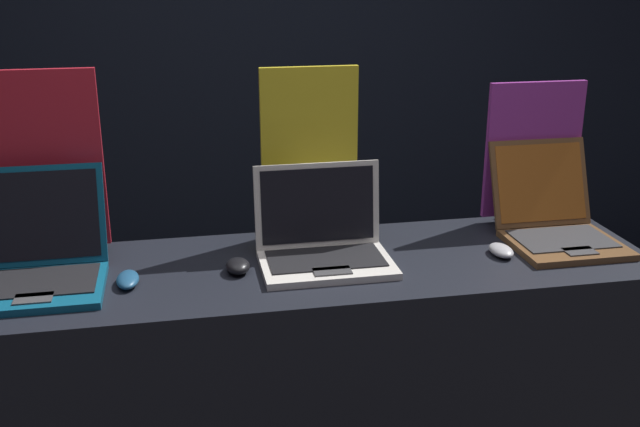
{
  "coord_description": "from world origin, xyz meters",
  "views": [
    {
      "loc": [
        -0.38,
        -1.67,
        1.72
      ],
      "look_at": [
        -0.0,
        0.29,
        1.03
      ],
      "focal_mm": 42.0,
      "sensor_mm": 36.0,
      "label": 1
    }
  ],
  "objects": [
    {
      "name": "mouse_front",
      "position": [
        -0.54,
        0.24,
        0.9
      ],
      "size": [
        0.06,
        0.12,
        0.03
      ],
      "color": "navy",
      "rests_on": "display_counter"
    },
    {
      "name": "wall_back",
      "position": [
        0.0,
        2.08,
        1.4
      ],
      "size": [
        8.0,
        0.05,
        2.8
      ],
      "color": "black",
      "rests_on": "ground_plane"
    },
    {
      "name": "laptop_middle",
      "position": [
        0.01,
        0.3,
        0.95
      ],
      "size": [
        0.37,
        0.28,
        0.27
      ],
      "color": "silver",
      "rests_on": "display_counter"
    },
    {
      "name": "laptop_front",
      "position": [
        -0.76,
        0.3,
        0.95
      ],
      "size": [
        0.33,
        0.36,
        0.29
      ],
      "color": "#0F5170",
      "rests_on": "display_counter"
    },
    {
      "name": "display_counter",
      "position": [
        0.0,
        0.29,
        0.44
      ],
      "size": [
        1.94,
        0.57,
        0.88
      ],
      "color": "black",
      "rests_on": "ground_plane"
    },
    {
      "name": "promo_stand_front",
      "position": [
        -0.76,
        0.51,
        1.15
      ],
      "size": [
        0.33,
        0.07,
        0.54
      ],
      "color": "black",
      "rests_on": "display_counter"
    },
    {
      "name": "promo_stand_back",
      "position": [
        0.75,
        0.52,
        1.11
      ],
      "size": [
        0.32,
        0.07,
        0.46
      ],
      "color": "black",
      "rests_on": "display_counter"
    },
    {
      "name": "promo_stand_middle",
      "position": [
        0.01,
        0.51,
        1.14
      ],
      "size": [
        0.3,
        0.07,
        0.53
      ],
      "color": "black",
      "rests_on": "display_counter"
    },
    {
      "name": "mouse_back",
      "position": [
        0.54,
        0.24,
        0.9
      ],
      "size": [
        0.06,
        0.11,
        0.03
      ],
      "color": "#B2B2B7",
      "rests_on": "display_counter"
    },
    {
      "name": "laptop_back",
      "position": [
        0.75,
        0.33,
        0.95
      ],
      "size": [
        0.32,
        0.39,
        0.28
      ],
      "color": "brown",
      "rests_on": "display_counter"
    },
    {
      "name": "mouse_middle",
      "position": [
        -0.24,
        0.26,
        0.9
      ],
      "size": [
        0.07,
        0.09,
        0.04
      ],
      "color": "black",
      "rests_on": "display_counter"
    }
  ]
}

